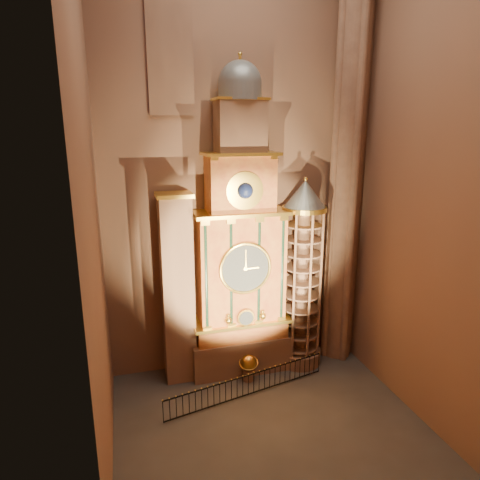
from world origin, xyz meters
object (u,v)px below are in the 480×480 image
object	(u,v)px
celestial_globe	(248,365)
iron_railing	(248,385)
stair_turret	(302,277)
portrait_tower	(178,289)
astronomical_clock	(240,256)

from	to	relation	value
celestial_globe	iron_railing	bearing A→B (deg)	-107.19
stair_turret	celestial_globe	distance (m)	5.65
portrait_tower	celestial_globe	bearing A→B (deg)	-21.65
stair_turret	astronomical_clock	bearing A→B (deg)	175.70
portrait_tower	stair_turret	size ratio (longest dim) A/B	0.94
stair_turret	celestial_globe	xyz separation A→B (m)	(-3.42, -1.10, -4.36)
portrait_tower	celestial_globe	world-z (taller)	portrait_tower
astronomical_clock	celestial_globe	xyz separation A→B (m)	(0.08, -1.36, -5.77)
portrait_tower	stair_turret	bearing A→B (deg)	-2.33
astronomical_clock	celestial_globe	size ratio (longest dim) A/B	11.09
stair_turret	celestial_globe	world-z (taller)	stair_turret
iron_railing	celestial_globe	bearing A→B (deg)	72.81
portrait_tower	celestial_globe	distance (m)	5.66
portrait_tower	stair_turret	xyz separation A→B (m)	(6.90, -0.28, 0.12)
iron_railing	astronomical_clock	bearing A→B (deg)	82.91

